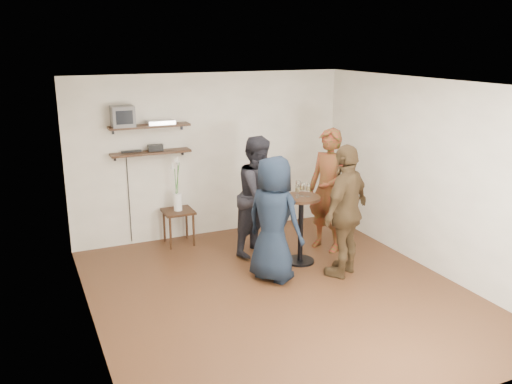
# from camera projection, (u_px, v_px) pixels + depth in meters

# --- Properties ---
(room) EXTENTS (4.58, 5.08, 2.68)m
(room) POSITION_uv_depth(u_px,v_px,m) (281.00, 194.00, 6.47)
(room) COLOR #3F2714
(room) RESTS_ON ground
(shelf_upper) EXTENTS (1.20, 0.25, 0.04)m
(shelf_upper) POSITION_uv_depth(u_px,v_px,m) (149.00, 126.00, 8.01)
(shelf_upper) COLOR black
(shelf_upper) RESTS_ON room
(shelf_lower) EXTENTS (1.20, 0.25, 0.04)m
(shelf_lower) POSITION_uv_depth(u_px,v_px,m) (151.00, 153.00, 8.12)
(shelf_lower) COLOR black
(shelf_lower) RESTS_ON room
(crt_monitor) EXTENTS (0.32, 0.30, 0.30)m
(crt_monitor) POSITION_uv_depth(u_px,v_px,m) (122.00, 116.00, 7.82)
(crt_monitor) COLOR #59595B
(crt_monitor) RESTS_ON shelf_upper
(dvd_deck) EXTENTS (0.40, 0.24, 0.06)m
(dvd_deck) POSITION_uv_depth(u_px,v_px,m) (161.00, 122.00, 8.07)
(dvd_deck) COLOR silver
(dvd_deck) RESTS_ON shelf_upper
(radio) EXTENTS (0.22, 0.10, 0.10)m
(radio) POSITION_uv_depth(u_px,v_px,m) (155.00, 148.00, 8.13)
(radio) COLOR black
(radio) RESTS_ON shelf_lower
(power_strip) EXTENTS (0.30, 0.05, 0.03)m
(power_strip) POSITION_uv_depth(u_px,v_px,m) (131.00, 151.00, 8.05)
(power_strip) COLOR black
(power_strip) RESTS_ON shelf_lower
(side_table) EXTENTS (0.46, 0.46, 0.55)m
(side_table) POSITION_uv_depth(u_px,v_px,m) (178.00, 216.00, 8.37)
(side_table) COLOR black
(side_table) RESTS_ON room
(vase_lilies) EXTENTS (0.18, 0.19, 0.88)m
(vase_lilies) POSITION_uv_depth(u_px,v_px,m) (177.00, 193.00, 8.27)
(vase_lilies) COLOR white
(vase_lilies) RESTS_ON side_table
(drinks_table) EXTENTS (0.54, 0.54, 0.98)m
(drinks_table) POSITION_uv_depth(u_px,v_px,m) (301.00, 220.00, 7.62)
(drinks_table) COLOR black
(drinks_table) RESTS_ON room
(wine_glass_fl) EXTENTS (0.06, 0.06, 0.18)m
(wine_glass_fl) POSITION_uv_depth(u_px,v_px,m) (297.00, 189.00, 7.44)
(wine_glass_fl) COLOR silver
(wine_glass_fl) RESTS_ON drinks_table
(wine_glass_fr) EXTENTS (0.06, 0.06, 0.19)m
(wine_glass_fr) POSITION_uv_depth(u_px,v_px,m) (308.00, 187.00, 7.49)
(wine_glass_fr) COLOR silver
(wine_glass_fr) RESTS_ON drinks_table
(wine_glass_bl) EXTENTS (0.07, 0.07, 0.21)m
(wine_glass_bl) POSITION_uv_depth(u_px,v_px,m) (298.00, 186.00, 7.55)
(wine_glass_bl) COLOR silver
(wine_glass_bl) RESTS_ON drinks_table
(wine_glass_br) EXTENTS (0.07, 0.07, 0.20)m
(wine_glass_br) POSITION_uv_depth(u_px,v_px,m) (302.00, 187.00, 7.51)
(wine_glass_br) COLOR silver
(wine_glass_br) RESTS_ON drinks_table
(person_plaid) EXTENTS (0.69, 0.80, 1.85)m
(person_plaid) POSITION_uv_depth(u_px,v_px,m) (329.00, 190.00, 8.05)
(person_plaid) COLOR #AF141E
(person_plaid) RESTS_ON room
(person_dark) EXTENTS (1.08, 1.03, 1.77)m
(person_dark) POSITION_uv_depth(u_px,v_px,m) (260.00, 196.00, 7.92)
(person_dark) COLOR black
(person_dark) RESTS_ON room
(person_navy) EXTENTS (0.87, 0.97, 1.67)m
(person_navy) POSITION_uv_depth(u_px,v_px,m) (274.00, 219.00, 7.03)
(person_navy) COLOR black
(person_navy) RESTS_ON room
(person_brown) EXTENTS (1.13, 0.91, 1.79)m
(person_brown) POSITION_uv_depth(u_px,v_px,m) (346.00, 211.00, 7.16)
(person_brown) COLOR #47341E
(person_brown) RESTS_ON room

